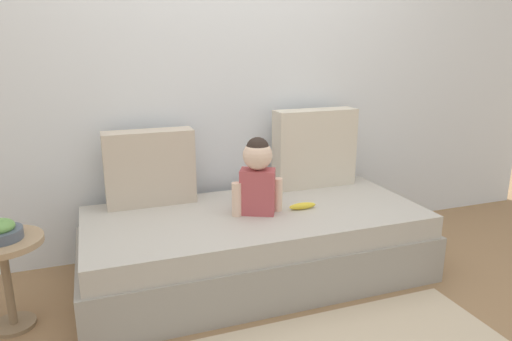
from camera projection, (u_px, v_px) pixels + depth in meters
name	position (u px, v px, depth m)	size (l,w,h in m)	color
ground_plane	(256.00, 275.00, 2.82)	(12.00, 12.00, 0.00)	#93704C
back_wall	(226.00, 80.00, 3.05)	(5.22, 0.10, 2.26)	silver
couch	(256.00, 244.00, 2.76)	(2.02, 0.92, 0.41)	#9C978F
throw_pillow_left	(150.00, 168.00, 2.79)	(0.53, 0.16, 0.45)	#C1B29E
throw_pillow_right	(314.00, 148.00, 3.14)	(0.57, 0.16, 0.53)	beige
toddler	(258.00, 174.00, 2.62)	(0.31, 0.20, 0.45)	#B24C51
banana	(303.00, 206.00, 2.74)	(0.17, 0.04, 0.04)	yellow
side_table	(4.00, 260.00, 2.21)	(0.38, 0.38, 0.47)	tan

